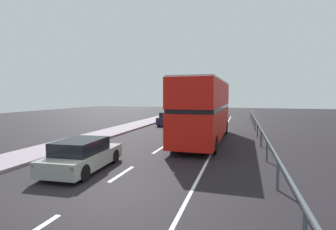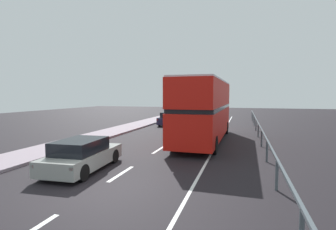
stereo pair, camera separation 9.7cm
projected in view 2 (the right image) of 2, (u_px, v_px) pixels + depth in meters
The scene contains 6 objects.
ground_plane at pixel (101, 188), 8.94m from camera, with size 73.50×120.00×0.10m, color black.
lane_paint_markings at pixel (198, 144), 16.93m from camera, with size 3.22×46.00×0.01m.
bridge_side_railing at pixel (262, 133), 15.83m from camera, with size 0.10×42.00×1.08m.
double_decker_bus_red at pixel (205, 109), 17.69m from camera, with size 2.75×10.74×4.20m.
hatchback_car_near at pixel (82, 155), 10.90m from camera, with size 2.01×4.18×1.34m.
sedan_car_ahead at pixel (171, 119), 27.63m from camera, with size 1.88×4.19×1.39m.
Camera 2 is at (4.71, -7.70, 3.18)m, focal length 27.44 mm.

